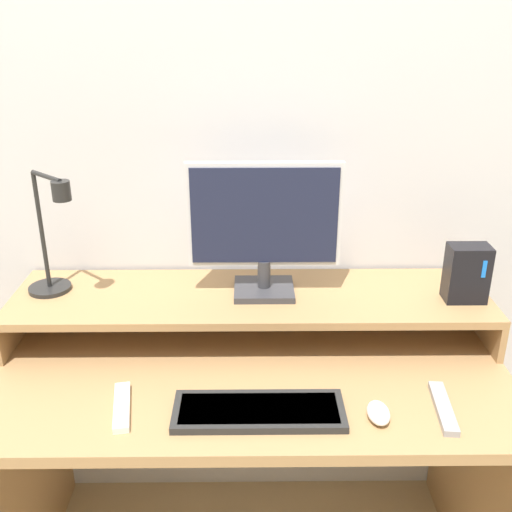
# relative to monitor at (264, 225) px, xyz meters

# --- Properties ---
(wall_back) EXTENTS (6.00, 0.05, 2.50)m
(wall_back) POSITION_rel_monitor_xyz_m (-0.04, 0.19, 0.20)
(wall_back) COLOR silver
(wall_back) RESTS_ON ground_plane
(desk) EXTENTS (1.33, 0.68, 0.73)m
(desk) POSITION_rel_monitor_xyz_m (-0.04, -0.18, -0.53)
(desk) COLOR #A87F51
(desk) RESTS_ON ground_plane
(monitor_shelf) EXTENTS (1.33, 0.34, 0.12)m
(monitor_shelf) POSITION_rel_monitor_xyz_m (-0.04, -0.01, -0.22)
(monitor_shelf) COLOR #A87F51
(monitor_shelf) RESTS_ON desk
(monitor) EXTENTS (0.42, 0.15, 0.37)m
(monitor) POSITION_rel_monitor_xyz_m (0.00, 0.00, 0.00)
(monitor) COLOR #38383D
(monitor) RESTS_ON monitor_shelf
(desk_lamp) EXTENTS (0.18, 0.17, 0.35)m
(desk_lamp) POSITION_rel_monitor_xyz_m (-0.57, -0.01, -0.05)
(desk_lamp) COLOR black
(desk_lamp) RESTS_ON monitor_shelf
(router_dock) EXTENTS (0.11, 0.07, 0.16)m
(router_dock) POSITION_rel_monitor_xyz_m (0.55, -0.05, -0.12)
(router_dock) COLOR black
(router_dock) RESTS_ON monitor_shelf
(keyboard) EXTENTS (0.40, 0.14, 0.02)m
(keyboard) POSITION_rel_monitor_xyz_m (-0.02, -0.39, -0.31)
(keyboard) COLOR #282828
(keyboard) RESTS_ON desk
(mouse) EXTENTS (0.05, 0.09, 0.03)m
(mouse) POSITION_rel_monitor_xyz_m (0.25, -0.40, -0.31)
(mouse) COLOR white
(mouse) RESTS_ON desk
(remote_control) EXTENTS (0.07, 0.18, 0.02)m
(remote_control) POSITION_rel_monitor_xyz_m (-0.34, -0.37, -0.32)
(remote_control) COLOR white
(remote_control) RESTS_ON desk
(remote_secondary) EXTENTS (0.05, 0.19, 0.02)m
(remote_secondary) POSITION_rel_monitor_xyz_m (0.41, -0.38, -0.32)
(remote_secondary) COLOR #99999E
(remote_secondary) RESTS_ON desk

